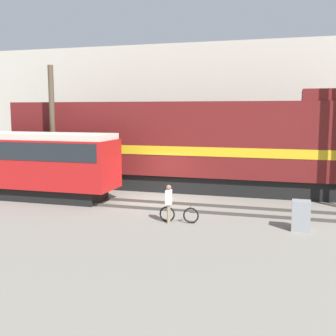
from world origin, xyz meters
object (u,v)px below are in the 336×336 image
Objects in this scene: bicycle at (179,215)px; person at (169,200)px; freight_locomotive at (176,144)px; streetcar at (15,161)px; signal_box at (301,216)px; utility_pole_left at (53,129)px.

person reaches higher than bicycle.
freight_locomotive is 7.86m from bicycle.
streetcar is 9.86m from person.
freight_locomotive is 16.82× the size of signal_box.
freight_locomotive is 10.09m from signal_box.
freight_locomotive is 7.25m from utility_pole_left.
person is 5.33m from signal_box.
signal_box is at bearing -8.95° from streetcar.
streetcar is at bearing 165.57° from bicycle.
signal_box is at bearing 2.44° from bicycle.
signal_box is (4.90, 0.21, 0.26)m from bicycle.
bicycle is at bearing -28.74° from utility_pole_left.
person is at bearing -77.28° from freight_locomotive.
freight_locomotive is 9.09m from streetcar.
signal_box is (13.77, -4.66, -3.02)m from utility_pole_left.
freight_locomotive reaches higher than signal_box.
utility_pole_left is at bearing 151.26° from bicycle.
streetcar is at bearing 164.02° from person.
utility_pole_left is at bearing 149.27° from person.
bicycle is (9.83, -2.53, -1.67)m from streetcar.
signal_box is at bearing -18.68° from utility_pole_left.
utility_pole_left reaches higher than person.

